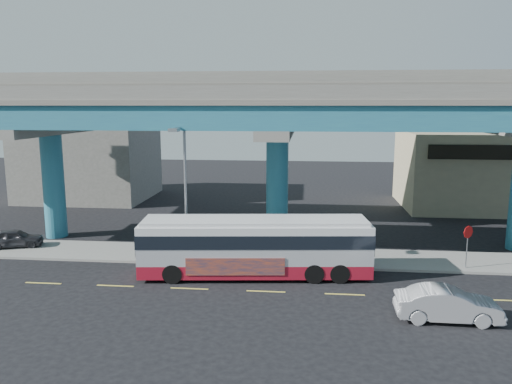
# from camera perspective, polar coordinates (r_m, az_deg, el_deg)

# --- Properties ---
(ground) EXTENTS (120.00, 120.00, 0.00)m
(ground) POSITION_cam_1_polar(r_m,az_deg,el_deg) (26.36, 1.19, -11.07)
(ground) COLOR black
(ground) RESTS_ON ground
(sidewalk) EXTENTS (70.00, 4.00, 0.15)m
(sidewalk) POSITION_cam_1_polar(r_m,az_deg,el_deg) (31.51, 2.00, -7.36)
(sidewalk) COLOR gray
(sidewalk) RESTS_ON ground
(lane_markings) EXTENTS (58.00, 0.12, 0.01)m
(lane_markings) POSITION_cam_1_polar(r_m,az_deg,el_deg) (26.07, 1.14, -11.29)
(lane_markings) COLOR #D8C64C
(lane_markings) RESTS_ON ground
(viaduct) EXTENTS (52.00, 12.40, 11.70)m
(viaduct) POSITION_cam_1_polar(r_m,az_deg,el_deg) (33.69, 2.51, 9.42)
(viaduct) COLOR #215D7E
(viaduct) RESTS_ON ground
(building_beige) EXTENTS (14.00, 10.23, 7.00)m
(building_beige) POSITION_cam_1_polar(r_m,az_deg,el_deg) (50.50, 24.30, 2.32)
(building_beige) COLOR tan
(building_beige) RESTS_ON ground
(building_concrete) EXTENTS (12.00, 10.00, 9.00)m
(building_concrete) POSITION_cam_1_polar(r_m,az_deg,el_deg) (53.48, -18.52, 4.14)
(building_concrete) COLOR gray
(building_concrete) RESTS_ON ground
(transit_bus) EXTENTS (12.94, 4.05, 3.27)m
(transit_bus) POSITION_cam_1_polar(r_m,az_deg,el_deg) (27.80, -0.08, -6.04)
(transit_bus) COLOR maroon
(transit_bus) RESTS_ON ground
(sedan) EXTENTS (1.79, 4.60, 1.49)m
(sedan) POSITION_cam_1_polar(r_m,az_deg,el_deg) (24.13, 21.07, -11.90)
(sedan) COLOR #A0A0A5
(sedan) RESTS_ON ground
(parked_car) EXTENTS (3.47, 4.34, 1.20)m
(parked_car) POSITION_cam_1_polar(r_m,az_deg,el_deg) (36.76, -25.85, -4.76)
(parked_car) COLOR #313237
(parked_car) RESTS_ON sidewalk
(street_lamp) EXTENTS (0.50, 2.66, 8.24)m
(street_lamp) POSITION_cam_1_polar(r_m,az_deg,el_deg) (29.10, -8.36, 1.98)
(street_lamp) COLOR gray
(street_lamp) RESTS_ON sidewalk
(stop_sign) EXTENTS (0.64, 0.45, 2.51)m
(stop_sign) POSITION_cam_1_polar(r_m,az_deg,el_deg) (31.09, 23.05, -4.82)
(stop_sign) COLOR gray
(stop_sign) RESTS_ON sidewalk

